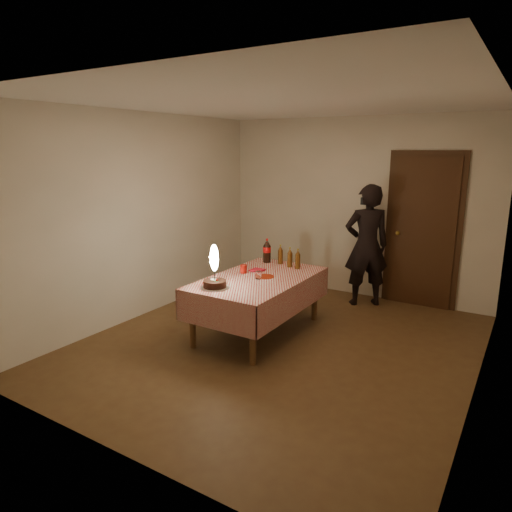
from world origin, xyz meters
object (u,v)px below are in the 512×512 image
object	(u,v)px
amber_bottle_mid	(290,258)
photographer	(367,245)
amber_bottle_left	(280,255)
clear_cup	(258,275)
cola_bottle	(267,251)
red_plate	(265,277)
red_cup	(243,269)
amber_bottle_right	(298,259)
dining_table	(258,285)
birthday_cake	(215,276)

from	to	relation	value
amber_bottle_mid	photographer	xyz separation A→B (m)	(0.64, 1.05, 0.04)
amber_bottle_left	amber_bottle_mid	xyz separation A→B (m)	(0.18, -0.08, 0.00)
clear_cup	cola_bottle	xyz separation A→B (m)	(-0.32, 0.74, 0.11)
amber_bottle_left	cola_bottle	bearing A→B (deg)	-173.84
cola_bottle	photographer	bearing A→B (deg)	44.48
red_plate	amber_bottle_mid	distance (m)	0.58
red_plate	red_cup	size ratio (longest dim) A/B	2.20
amber_bottle_right	amber_bottle_mid	world-z (taller)	same
cola_bottle	photographer	distance (m)	1.42
red_cup	amber_bottle_left	xyz separation A→B (m)	(0.16, 0.63, 0.07)
dining_table	amber_bottle_left	xyz separation A→B (m)	(-0.09, 0.70, 0.21)
dining_table	red_cup	size ratio (longest dim) A/B	17.20
birthday_cake	cola_bottle	distance (m)	1.28
clear_cup	amber_bottle_left	bearing A→B (deg)	99.74
clear_cup	amber_bottle_right	world-z (taller)	amber_bottle_right
amber_bottle_left	amber_bottle_right	xyz separation A→B (m)	(0.30, -0.10, 0.00)
birthday_cake	red_plate	world-z (taller)	birthday_cake
red_cup	amber_bottle_right	world-z (taller)	amber_bottle_right
dining_table	cola_bottle	size ratio (longest dim) A/B	5.42
red_plate	red_cup	bearing A→B (deg)	177.54
cola_bottle	amber_bottle_left	size ratio (longest dim) A/B	1.25
birthday_cake	amber_bottle_left	size ratio (longest dim) A/B	1.86
red_plate	cola_bottle	distance (m)	0.73
amber_bottle_left	dining_table	bearing A→B (deg)	-82.40
dining_table	clear_cup	world-z (taller)	clear_cup
red_cup	amber_bottle_left	distance (m)	0.65
birthday_cake	clear_cup	xyz separation A→B (m)	(0.22, 0.54, -0.09)
clear_cup	photographer	xyz separation A→B (m)	(0.69, 1.73, 0.12)
red_plate	clear_cup	world-z (taller)	clear_cup
cola_bottle	amber_bottle_mid	world-z (taller)	cola_bottle
clear_cup	amber_bottle_mid	bearing A→B (deg)	85.74
dining_table	amber_bottle_right	world-z (taller)	amber_bottle_right
red_plate	birthday_cake	bearing A→B (deg)	-110.40
birthday_cake	amber_bottle_left	xyz separation A→B (m)	(0.09, 1.29, -0.01)
clear_cup	amber_bottle_mid	distance (m)	0.68
red_cup	clear_cup	world-z (taller)	red_cup
dining_table	photographer	world-z (taller)	photographer
red_cup	clear_cup	xyz separation A→B (m)	(0.29, -0.13, -0.01)
cola_bottle	photographer	world-z (taller)	photographer
cola_bottle	amber_bottle_right	bearing A→B (deg)	-9.68
red_plate	amber_bottle_right	world-z (taller)	amber_bottle_right
birthday_cake	amber_bottle_mid	bearing A→B (deg)	77.29
red_plate	clear_cup	size ratio (longest dim) A/B	2.44
birthday_cake	amber_bottle_mid	xyz separation A→B (m)	(0.27, 1.21, -0.01)
dining_table	amber_bottle_mid	bearing A→B (deg)	82.06
cola_bottle	amber_bottle_right	world-z (taller)	cola_bottle
cola_bottle	dining_table	bearing A→B (deg)	-67.39
amber_bottle_mid	photographer	bearing A→B (deg)	58.70
amber_bottle_mid	red_cup	bearing A→B (deg)	-121.60
dining_table	amber_bottle_mid	world-z (taller)	amber_bottle_mid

